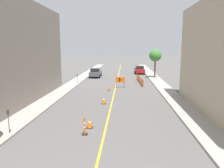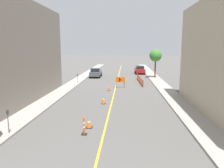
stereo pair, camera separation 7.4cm
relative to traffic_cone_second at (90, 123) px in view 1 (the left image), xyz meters
The scene contains 14 objects.
lane_stripe 21.95m from the traffic_cone_second, 87.22° to the left, with size 0.12×63.38×0.01m.
sidewalk_left 22.54m from the traffic_cone_second, 103.40° to the left, with size 1.95×63.38×0.14m.
sidewalk_right 23.13m from the traffic_cone_second, 71.47° to the left, with size 1.95×63.38×0.14m.
traffic_cone_second is the anchor object (origin of this frame).
traffic_cone_third 6.26m from the traffic_cone_second, 87.11° to the left, with size 0.42×0.42×0.67m.
traffic_cone_fourth 12.58m from the traffic_cone_second, 88.47° to the left, with size 0.35×0.35×0.71m.
delineator_post_front 1.18m from the traffic_cone_second, 95.23° to the right, with size 0.33×0.33×1.10m.
arrow_barricade_primary 14.91m from the traffic_cone_second, 83.47° to the left, with size 1.20×0.10×1.39m.
safety_mesh_fence 19.83m from the traffic_cone_second, 76.80° to the left, with size 0.43×8.14×0.91m.
parked_car_curb_near 25.29m from the traffic_cone_second, 96.77° to the left, with size 1.94×4.31×1.59m.
parked_car_curb_mid 31.39m from the traffic_cone_second, 80.36° to the left, with size 1.98×4.37×1.59m.
parking_meter_near_curb 4.93m from the traffic_cone_second, 161.49° to the right, with size 0.12×0.11×1.44m.
parking_meter_far_curb 18.06m from the traffic_cone_second, 104.76° to the left, with size 0.12×0.11×1.33m.
street_tree_right_near 25.55m from the traffic_cone_second, 72.88° to the left, with size 2.08×2.08×4.82m.
Camera 1 is at (1.21, -3.82, 5.18)m, focal length 35.00 mm.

